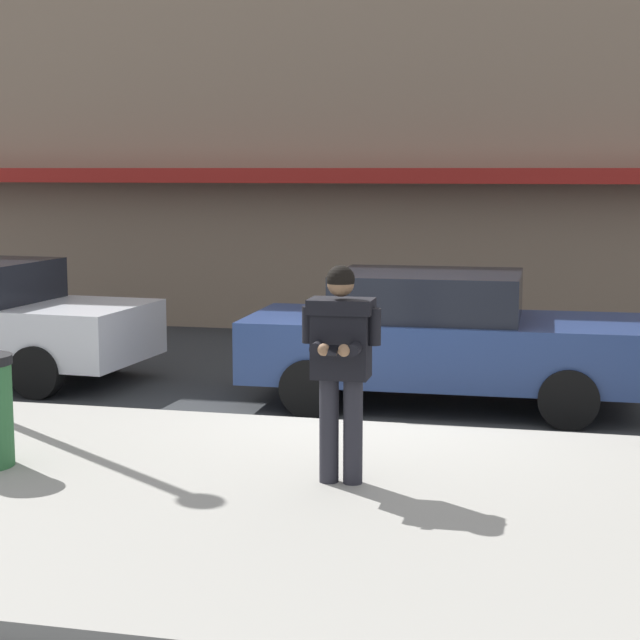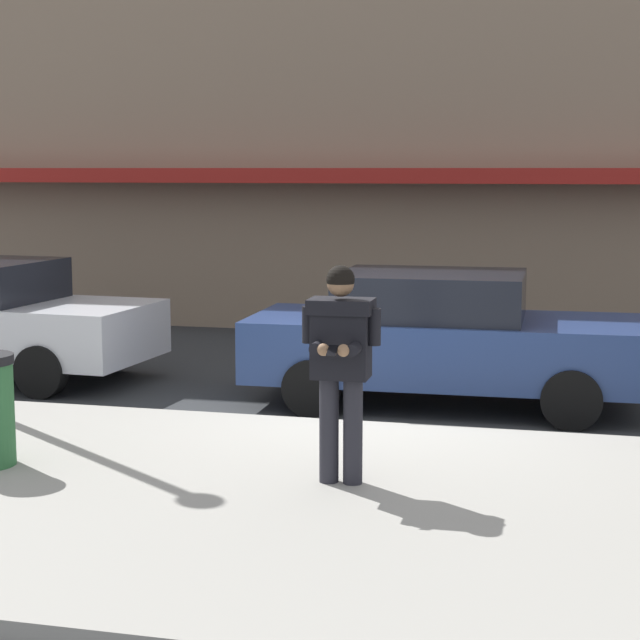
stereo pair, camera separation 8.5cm
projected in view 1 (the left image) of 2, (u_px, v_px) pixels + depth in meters
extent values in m
plane|color=#2B2D30|center=(373.00, 430.00, 11.18)|extent=(80.00, 80.00, 0.00)
cube|color=#99968E|center=(433.00, 516.00, 8.20)|extent=(32.00, 5.30, 0.14)
cube|color=silver|center=(469.00, 434.00, 11.00)|extent=(28.00, 0.12, 0.01)
cube|color=#84705B|center=(522.00, 16.00, 18.39)|extent=(28.00, 4.00, 10.64)
cube|color=maroon|center=(510.00, 176.00, 16.51)|extent=(26.60, 0.70, 0.24)
cylinder|color=black|center=(107.00, 349.00, 14.29)|extent=(0.65, 0.26, 0.64)
cylinder|color=black|center=(37.00, 372.00, 12.67)|extent=(0.65, 0.26, 0.64)
cube|color=navy|center=(444.00, 348.00, 12.25)|extent=(4.54, 1.93, 0.70)
cube|color=black|center=(429.00, 295.00, 12.20)|extent=(2.11, 1.69, 0.52)
cylinder|color=black|center=(566.00, 369.00, 12.84)|extent=(0.65, 0.24, 0.64)
cylinder|color=black|center=(569.00, 399.00, 11.19)|extent=(0.65, 0.24, 0.64)
cylinder|color=black|center=(339.00, 361.00, 13.42)|extent=(0.65, 0.24, 0.64)
cylinder|color=black|center=(309.00, 388.00, 11.76)|extent=(0.65, 0.24, 0.64)
cylinder|color=#23232B|center=(353.00, 431.00, 8.74)|extent=(0.16, 0.16, 0.88)
cylinder|color=#23232B|center=(329.00, 430.00, 8.79)|extent=(0.16, 0.16, 0.88)
cube|color=black|center=(341.00, 339.00, 8.66)|extent=(0.47, 0.31, 0.64)
cube|color=black|center=(341.00, 306.00, 8.62)|extent=(0.53, 0.35, 0.12)
cylinder|color=black|center=(374.00, 327.00, 8.59)|extent=(0.11, 0.11, 0.30)
cylinder|color=black|center=(356.00, 348.00, 8.48)|extent=(0.11, 0.30, 0.10)
sphere|color=#8C6647|center=(344.00, 350.00, 8.36)|extent=(0.10, 0.10, 0.10)
cylinder|color=black|center=(309.00, 325.00, 8.70)|extent=(0.11, 0.11, 0.30)
cylinder|color=black|center=(319.00, 347.00, 8.54)|extent=(0.11, 0.30, 0.10)
sphere|color=#8C6647|center=(324.00, 350.00, 8.39)|extent=(0.10, 0.10, 0.10)
cube|color=black|center=(333.00, 351.00, 8.33)|extent=(0.08, 0.14, 0.07)
sphere|color=#8C6647|center=(341.00, 283.00, 8.56)|extent=(0.22, 0.22, 0.22)
sphere|color=black|center=(341.00, 279.00, 8.56)|extent=(0.23, 0.23, 0.23)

